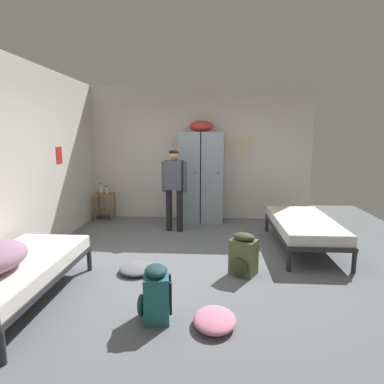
{
  "coord_description": "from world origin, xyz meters",
  "views": [
    {
      "loc": [
        0.31,
        -4.56,
        1.78
      ],
      "look_at": [
        0.0,
        0.24,
        0.95
      ],
      "focal_mm": 30.78,
      "sensor_mm": 36.0,
      "label": 1
    }
  ],
  "objects": [
    {
      "name": "person_traveler",
      "position": [
        -0.41,
        1.41,
        0.92
      ],
      "size": [
        0.47,
        0.26,
        1.53
      ],
      "color": "black",
      "rests_on": "ground_plane"
    },
    {
      "name": "backpack_olive",
      "position": [
        0.71,
        -0.48,
        0.26
      ],
      "size": [
        0.4,
        0.41,
        0.55
      ],
      "color": "#566038",
      "rests_on": "ground_plane"
    },
    {
      "name": "backpack_teal",
      "position": [
        -0.24,
        -1.61,
        0.26
      ],
      "size": [
        0.37,
        0.35,
        0.55
      ],
      "color": "#23666B",
      "rests_on": "ground_plane"
    },
    {
      "name": "shelf_unit",
      "position": [
        -1.99,
        2.18,
        0.35
      ],
      "size": [
        0.38,
        0.3,
        0.57
      ],
      "color": "brown",
      "rests_on": "ground_plane"
    },
    {
      "name": "room_backdrop",
      "position": [
        -1.18,
        1.22,
        1.41
      ],
      "size": [
        4.71,
        4.95,
        2.82
      ],
      "color": "beige",
      "rests_on": "ground_plane"
    },
    {
      "name": "locker_bank",
      "position": [
        0.06,
        2.16,
        0.97
      ],
      "size": [
        0.9,
        0.55,
        2.07
      ],
      "color": "#8C99A3",
      "rests_on": "ground_plane"
    },
    {
      "name": "clothes_pile_pink",
      "position": [
        0.34,
        -1.69,
        0.06
      ],
      "size": [
        0.41,
        0.5,
        0.12
      ],
      "color": "pink",
      "rests_on": "ground_plane"
    },
    {
      "name": "water_bottle",
      "position": [
        -2.07,
        2.2,
        0.67
      ],
      "size": [
        0.07,
        0.07,
        0.22
      ],
      "color": "#B2DBEA",
      "rests_on": "shelf_unit"
    },
    {
      "name": "lotion_bottle",
      "position": [
        -1.92,
        2.14,
        0.64
      ],
      "size": [
        0.06,
        0.06,
        0.17
      ],
      "color": "beige",
      "rests_on": "shelf_unit"
    },
    {
      "name": "bed_left_front",
      "position": [
        -1.74,
        -1.42,
        0.38
      ],
      "size": [
        0.9,
        1.9,
        0.49
      ],
      "color": "#28282D",
      "rests_on": "ground_plane"
    },
    {
      "name": "clothes_pile_grey",
      "position": [
        -0.68,
        -0.51,
        0.05
      ],
      "size": [
        0.46,
        0.49,
        0.1
      ],
      "color": "slate",
      "rests_on": "ground_plane"
    },
    {
      "name": "bed_right",
      "position": [
        1.74,
        0.57,
        0.38
      ],
      "size": [
        0.9,
        1.9,
        0.49
      ],
      "color": "#28282D",
      "rests_on": "ground_plane"
    },
    {
      "name": "ground_plane",
      "position": [
        0.0,
        0.0,
        0.0
      ],
      "size": [
        7.82,
        7.82,
        0.0
      ],
      "primitive_type": "plane",
      "color": "slate"
    }
  ]
}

